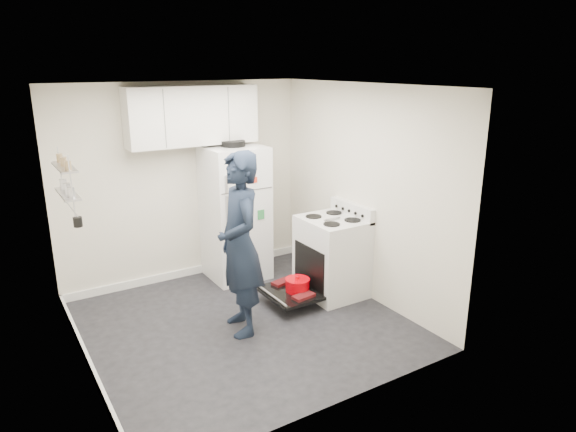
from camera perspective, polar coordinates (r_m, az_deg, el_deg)
room at (r=5.22m, az=-5.67°, el=-0.13°), size 3.21×3.21×2.51m
electric_range at (r=6.20m, az=4.81°, el=-4.59°), size 0.66×0.76×1.10m
open_oven_door at (r=6.01m, az=0.55°, el=-8.13°), size 0.55×0.70×0.22m
refrigerator at (r=6.60m, az=-5.89°, el=0.38°), size 0.72×0.74×1.79m
upper_cabinets at (r=6.36m, az=-10.57°, el=10.91°), size 1.60×0.33×0.70m
wall_shelf_rack at (r=5.11m, az=-23.40°, el=3.63°), size 0.14×0.60×0.61m
person at (r=5.20m, az=-5.38°, el=-3.17°), size 0.57×0.76×1.90m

